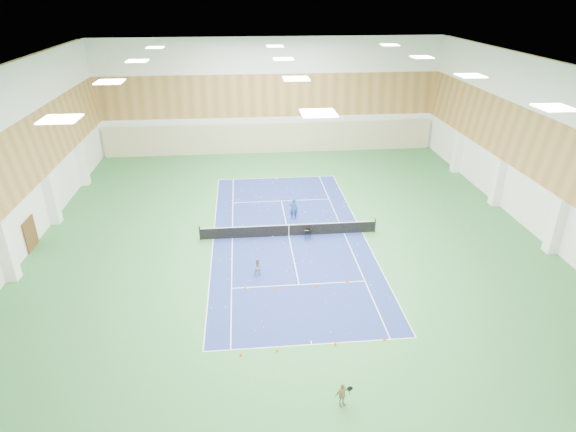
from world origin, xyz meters
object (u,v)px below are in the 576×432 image
Objects in this scene: tennis_net at (289,229)px; coach at (294,209)px; child_court at (258,267)px; ball_cart at (308,234)px; child_apron at (342,394)px.

coach is (0.65, 2.82, 0.34)m from tennis_net.
child_court reaches higher than tennis_net.
tennis_net reaches higher than ball_cart.
tennis_net is at bearing 93.19° from coach.
ball_cart is (0.65, -3.42, -0.49)m from coach.
child_apron is (0.09, -18.67, -0.30)m from coach.
child_apron is (3.17, -10.74, -0.02)m from child_court.
tennis_net is 16.11× the size of ball_cart.
coach reaches higher than ball_cart.
child_court reaches higher than child_apron.
coach reaches higher than child_court.
coach is 18.68m from child_apron.
child_court is (-3.07, -7.93, -0.28)m from coach.
child_court reaches higher than ball_cart.
coach is at bearing 76.93° from tennis_net.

